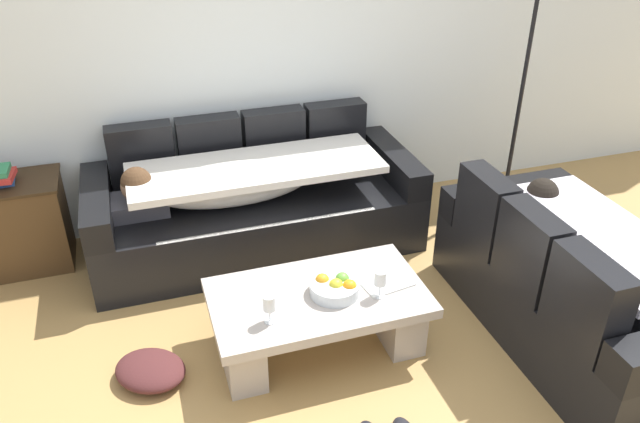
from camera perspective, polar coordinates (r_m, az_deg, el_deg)
ground_plane at (r=3.45m, az=4.20°, el=-16.34°), size 14.00×14.00×0.00m
back_wall at (r=4.58m, az=-5.42°, el=15.45°), size 9.00×0.10×2.70m
couch_along_wall at (r=4.43m, az=-6.40°, el=0.65°), size 2.28×0.92×0.88m
couch_near_window at (r=3.89m, az=22.36°, el=-6.29°), size 0.92×1.73×0.88m
coffee_table at (r=3.55m, az=-0.18°, el=-9.38°), size 1.20×0.68×0.38m
fruit_bowl at (r=3.44m, az=1.43°, el=-6.93°), size 0.28×0.28×0.10m
wine_glass_near_left at (r=3.21m, az=-4.69°, el=-8.48°), size 0.07×0.07×0.17m
wine_glass_near_right at (r=3.39m, az=5.57°, el=-6.21°), size 0.07×0.07×0.17m
open_magazine at (r=3.56m, az=6.03°, el=-6.42°), size 0.31×0.25×0.01m
side_cabinet at (r=4.67m, az=-26.52°, el=-1.18°), size 0.72×0.44×0.64m
book_stack_on_cabinet at (r=4.50m, az=-27.42°, el=2.90°), size 0.19×0.22×0.11m
floor_lamp at (r=4.92m, az=18.20°, el=12.29°), size 0.33×0.31×1.95m
crumpled_garment at (r=3.59m, az=-15.35°, el=-13.93°), size 0.51×0.50×0.12m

